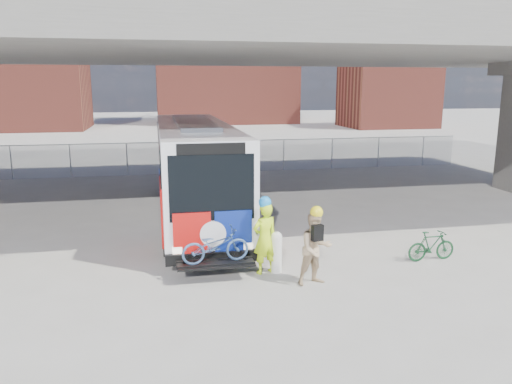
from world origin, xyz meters
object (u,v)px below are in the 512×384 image
object	(u,v)px
cyclist_tan	(316,248)
bike_parked	(431,246)
bus	(194,162)
cyclist_hivis	(265,236)
bollard	(277,250)

from	to	relation	value
cyclist_tan	bike_parked	size ratio (longest dim) A/B	1.40
bus	cyclist_tan	distance (m)	7.80
bike_parked	cyclist_hivis	bearing A→B (deg)	87.87
cyclist_hivis	bike_parked	bearing A→B (deg)	162.30
bus	bike_parked	size ratio (longest dim) A/B	8.84
bollard	cyclist_hivis	bearing A→B (deg)	-180.00
bollard	bike_parked	size ratio (longest dim) A/B	0.78
cyclist_tan	bike_parked	distance (m)	3.98
cyclist_tan	cyclist_hivis	bearing A→B (deg)	125.06
cyclist_hivis	bike_parked	distance (m)	4.94
bus	bollard	distance (m)	6.71
bollard	bike_parked	bearing A→B (deg)	-0.00
bike_parked	cyclist_tan	bearing A→B (deg)	102.54
cyclist_hivis	bus	bearing A→B (deg)	-95.62
bus	cyclist_hivis	distance (m)	6.56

